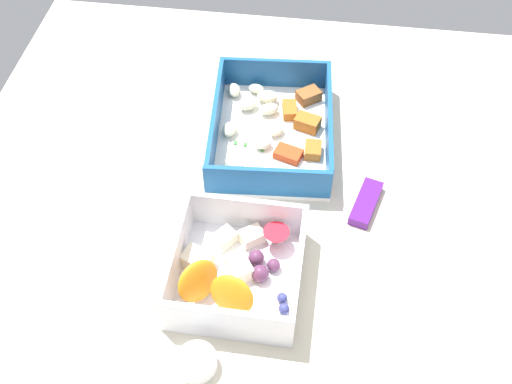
{
  "coord_description": "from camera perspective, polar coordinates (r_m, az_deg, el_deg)",
  "views": [
    {
      "loc": [
        46.78,
        5.27,
        62.31
      ],
      "look_at": [
        -1.53,
        -1.23,
        4.0
      ],
      "focal_mm": 44.63,
      "sensor_mm": 36.0,
      "label": 1
    }
  ],
  "objects": [
    {
      "name": "pasta_container",
      "position": [
        0.84,
        1.44,
        5.67
      ],
      "size": [
        21.91,
        16.84,
        5.07
      ],
      "rotation": [
        0.0,
        0.0,
        0.07
      ],
      "color": "white",
      "rests_on": "table_surface"
    },
    {
      "name": "paper_cup_liner",
      "position": [
        0.66,
        -5.33,
        -14.96
      ],
      "size": [
        4.05,
        4.05,
        1.75
      ],
      "primitive_type": "cylinder",
      "color": "white",
      "rests_on": "table_surface"
    },
    {
      "name": "table_surface",
      "position": [
        0.77,
        0.75,
        -2.38
      ],
      "size": [
        80.0,
        80.0,
        2.0
      ],
      "primitive_type": "cube",
      "color": "beige",
      "rests_on": "ground"
    },
    {
      "name": "fruit_bowl",
      "position": [
        0.69,
        -1.83,
        -6.98
      ],
      "size": [
        14.91,
        14.11,
        5.81
      ],
      "rotation": [
        0.0,
        0.0,
        -0.01
      ],
      "color": "white",
      "rests_on": "table_surface"
    },
    {
      "name": "candy_bar",
      "position": [
        0.78,
        9.83,
        -0.98
      ],
      "size": [
        7.39,
        4.17,
        1.2
      ],
      "primitive_type": "cube",
      "rotation": [
        0.0,
        0.0,
        -0.27
      ],
      "color": "#51197A",
      "rests_on": "table_surface"
    }
  ]
}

